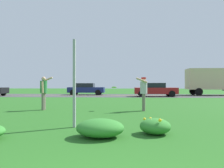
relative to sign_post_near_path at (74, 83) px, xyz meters
name	(u,v)px	position (x,y,z in m)	size (l,w,h in m)	color
ground_plane	(122,105)	(1.30, 6.99, -1.30)	(120.00, 120.00, 0.00)	#26601E
highway_strip	(124,96)	(1.30, 19.01, -1.30)	(120.00, 7.62, 0.01)	#424244
highway_center_stripe	(124,96)	(1.30, 19.01, -1.29)	(120.00, 0.16, 0.00)	yellow
daylily_clump_mid_center	(155,126)	(2.27, -0.75, -1.10)	(0.79, 0.80, 0.44)	#337F2D
daylily_clump_front_left	(100,128)	(0.91, -1.17, -1.08)	(1.15, 0.96, 0.44)	#337F2D
sign_post_near_path	(74,83)	(0.00, 0.00, 0.00)	(0.07, 0.10, 2.60)	#93969B
person_thrower_green_shirt	(44,90)	(-2.57, 4.29, -0.30)	(0.56, 0.49, 1.67)	#287038
person_catcher_red_cap_gray_shirt	(144,90)	(2.38, 4.23, -0.31)	(0.55, 0.49, 1.62)	#B2B2B7
frisbee_lime	(114,87)	(0.94, 4.49, -0.17)	(0.25, 0.25, 0.07)	#8CD133
car_navy_center_left	(86,89)	(-3.41, 20.73, -0.56)	(4.50, 2.00, 1.45)	navy
car_red_center_right	(155,90)	(4.69, 17.30, -0.56)	(4.50, 2.00, 1.45)	maroon
box_truck_gray	(214,80)	(12.21, 20.73, 0.50)	(6.70, 2.46, 3.20)	slate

